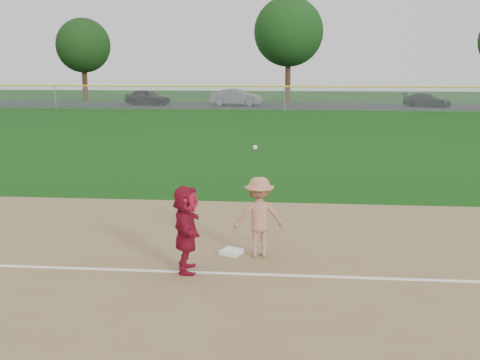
# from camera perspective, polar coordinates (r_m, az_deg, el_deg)

# --- Properties ---
(ground) EXTENTS (160.00, 160.00, 0.00)m
(ground) POSITION_cam_1_polar(r_m,az_deg,el_deg) (11.70, -0.73, -7.64)
(ground) COLOR #0F400C
(ground) RESTS_ON ground
(foul_line) EXTENTS (60.00, 0.10, 0.01)m
(foul_line) POSITION_cam_1_polar(r_m,az_deg,el_deg) (10.94, -1.20, -8.84)
(foul_line) COLOR white
(foul_line) RESTS_ON infield_dirt
(parking_asphalt) EXTENTS (120.00, 10.00, 0.01)m
(parking_asphalt) POSITION_cam_1_polar(r_m,az_deg,el_deg) (57.16, 4.41, 7.05)
(parking_asphalt) COLOR black
(parking_asphalt) RESTS_ON ground
(first_base) EXTENTS (0.50, 0.50, 0.08)m
(first_base) POSITION_cam_1_polar(r_m,az_deg,el_deg) (12.02, -0.80, -6.82)
(first_base) COLOR white
(first_base) RESTS_ON infield_dirt
(base_runner) EXTENTS (0.72, 1.53, 1.59)m
(base_runner) POSITION_cam_1_polar(r_m,az_deg,el_deg) (10.88, -5.12, -4.63)
(base_runner) COLOR maroon
(base_runner) RESTS_ON infield_dirt
(car_left) EXTENTS (4.74, 3.11, 1.50)m
(car_left) POSITION_cam_1_polar(r_m,az_deg,el_deg) (58.56, -8.76, 7.78)
(car_left) COLOR black
(car_left) RESTS_ON parking_asphalt
(car_mid) EXTENTS (4.88, 2.01, 1.57)m
(car_mid) POSITION_cam_1_polar(r_m,az_deg,el_deg) (56.88, -0.37, 7.86)
(car_mid) COLOR slate
(car_mid) RESTS_ON parking_asphalt
(car_right) EXTENTS (4.64, 3.17, 1.25)m
(car_right) POSITION_cam_1_polar(r_m,az_deg,el_deg) (57.76, 17.30, 7.26)
(car_right) COLOR black
(car_right) RESTS_ON parking_asphalt
(first_base_play) EXTENTS (1.11, 0.78, 2.20)m
(first_base_play) POSITION_cam_1_polar(r_m,az_deg,el_deg) (11.71, 1.81, -3.51)
(first_base_play) COLOR #9C9C9F
(first_base_play) RESTS_ON infield_dirt
(outfield_fence) EXTENTS (110.00, 0.12, 110.00)m
(outfield_fence) POSITION_cam_1_polar(r_m,az_deg,el_deg) (51.08, 4.29, 8.81)
(outfield_fence) COLOR #999EA0
(outfield_fence) RESTS_ON ground
(tree_1) EXTENTS (5.80, 5.80, 8.75)m
(tree_1) POSITION_cam_1_polar(r_m,az_deg,el_deg) (68.15, -14.65, 12.23)
(tree_1) COLOR #331E12
(tree_1) RESTS_ON ground
(tree_2) EXTENTS (7.00, 7.00, 10.58)m
(tree_2) POSITION_cam_1_polar(r_m,az_deg,el_deg) (62.63, 4.62, 13.83)
(tree_2) COLOR #392214
(tree_2) RESTS_ON ground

